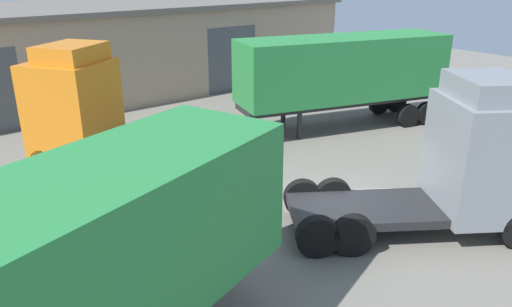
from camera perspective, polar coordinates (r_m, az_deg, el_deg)
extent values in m
plane|color=slate|center=(14.80, 9.10, -6.90)|extent=(60.00, 60.00, 0.00)
cube|color=tan|center=(29.60, -18.66, 10.98)|extent=(28.89, 9.65, 4.53)
cube|color=#70665B|center=(29.32, -19.22, 15.56)|extent=(29.39, 10.15, 0.25)
cube|color=#4C5156|center=(28.36, -2.75, 10.68)|extent=(3.20, 0.08, 3.60)
cube|color=gray|center=(14.42, 24.77, -0.28)|extent=(3.38, 3.41, 3.12)
cube|color=gray|center=(13.83, 25.19, 6.81)|extent=(2.56, 2.68, 0.60)
cube|color=#232326|center=(13.76, 12.18, -6.29)|extent=(4.38, 3.84, 0.24)
cylinder|color=#B2B2B7|center=(14.86, 13.29, -4.99)|extent=(1.23, 1.07, 0.56)
cylinder|color=black|center=(16.15, 23.99, -3.97)|extent=(1.07, 0.85, 1.08)
cylinder|color=black|center=(14.62, 8.81, -4.88)|extent=(1.07, 0.85, 1.08)
cylinder|color=black|center=(12.74, 11.05, -9.16)|extent=(1.07, 0.85, 1.08)
cylinder|color=black|center=(14.44, 5.32, -5.04)|extent=(1.07, 0.85, 1.08)
cylinder|color=black|center=(12.54, 7.03, -9.43)|extent=(1.07, 0.85, 1.08)
cube|color=#28843D|center=(21.97, 9.93, 9.64)|extent=(9.56, 5.00, 2.61)
cube|color=#232326|center=(22.29, 9.71, 6.05)|extent=(9.35, 4.28, 0.24)
cube|color=#232326|center=(20.67, 4.97, 3.14)|extent=(0.20, 0.20, 1.11)
cube|color=#232326|center=(22.04, 3.12, 4.33)|extent=(0.20, 0.20, 1.11)
cylinder|color=black|center=(23.20, 16.99, 4.16)|extent=(1.06, 0.57, 1.01)
cylinder|color=black|center=(24.88, 13.89, 5.57)|extent=(1.06, 0.57, 1.01)
cylinder|color=black|center=(23.82, 18.89, 4.37)|extent=(1.06, 0.57, 1.01)
cylinder|color=black|center=(25.46, 15.74, 5.74)|extent=(1.06, 0.57, 1.01)
cube|color=orange|center=(18.36, -20.14, 4.79)|extent=(3.42, 3.40, 3.29)
cube|color=orange|center=(17.85, -20.39, 10.69)|extent=(2.68, 2.58, 0.60)
cube|color=black|center=(18.93, -23.25, 6.89)|extent=(1.77, 1.26, 1.19)
cube|color=#232326|center=(17.24, -11.43, -0.69)|extent=(3.72, 4.13, 0.24)
cylinder|color=#B2B2B7|center=(16.80, -14.78, -2.20)|extent=(1.09, 1.22, 0.56)
cylinder|color=black|center=(18.42, -23.00, -0.99)|extent=(0.81, 0.98, 0.98)
cylinder|color=black|center=(20.02, -19.10, 1.25)|extent=(0.81, 0.98, 0.98)
cylinder|color=black|center=(16.21, -11.90, -2.62)|extent=(0.81, 0.98, 0.98)
cylinder|color=black|center=(18.01, -8.60, 0.04)|extent=(0.81, 0.98, 0.98)
cylinder|color=black|center=(15.82, -9.03, -3.03)|extent=(0.81, 0.98, 0.98)
cylinder|color=black|center=(17.66, -5.96, -0.27)|extent=(0.81, 0.98, 0.98)
cube|color=#28843D|center=(7.62, -26.21, -14.72)|extent=(10.35, 5.64, 2.65)
cube|color=#232326|center=(10.69, -13.39, -15.78)|extent=(0.20, 0.20, 1.11)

